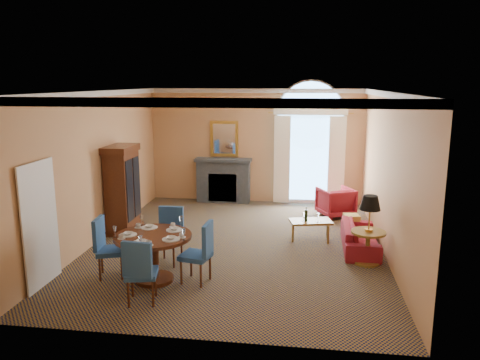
# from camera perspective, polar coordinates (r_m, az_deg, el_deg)

# --- Properties ---
(ground) EXTENTS (7.50, 7.50, 0.00)m
(ground) POSITION_cam_1_polar(r_m,az_deg,el_deg) (10.00, -0.40, -7.90)
(ground) COLOR #12183A
(ground) RESTS_ON ground
(room_envelope) EXTENTS (6.04, 7.52, 3.45)m
(room_envelope) POSITION_cam_1_polar(r_m,az_deg,el_deg) (10.11, -0.01, 6.92)
(room_envelope) COLOR tan
(room_envelope) RESTS_ON ground
(armoire) EXTENTS (0.57, 1.01, 1.99)m
(armoire) POSITION_cam_1_polar(r_m,az_deg,el_deg) (10.98, -14.14, -1.24)
(armoire) COLOR #3C1B0D
(armoire) RESTS_ON ground
(dining_table) EXTENTS (1.32, 1.32, 1.03)m
(dining_table) POSITION_cam_1_polar(r_m,az_deg,el_deg) (8.22, -10.52, -8.02)
(dining_table) COLOR #3C1B0D
(dining_table) RESTS_ON ground
(dining_chair_north) EXTENTS (0.53, 0.53, 1.06)m
(dining_chair_north) POSITION_cam_1_polar(r_m,az_deg,el_deg) (9.04, -8.55, -6.18)
(dining_chair_north) COLOR navy
(dining_chair_north) RESTS_ON ground
(dining_chair_south) EXTENTS (0.56, 0.56, 1.06)m
(dining_chair_south) POSITION_cam_1_polar(r_m,az_deg,el_deg) (7.41, -12.15, -10.45)
(dining_chair_south) COLOR navy
(dining_chair_south) RESTS_ON ground
(dining_chair_east) EXTENTS (0.57, 0.57, 1.06)m
(dining_chair_east) POSITION_cam_1_polar(r_m,az_deg,el_deg) (8.06, -4.73, -8.35)
(dining_chair_east) COLOR navy
(dining_chair_east) RESTS_ON ground
(dining_chair_west) EXTENTS (0.60, 0.60, 1.06)m
(dining_chair_west) POSITION_cam_1_polar(r_m,az_deg,el_deg) (8.62, -16.12, -7.44)
(dining_chair_west) COLOR navy
(dining_chair_west) RESTS_ON ground
(sofa) EXTENTS (0.72, 1.77, 0.51)m
(sofa) POSITION_cam_1_polar(r_m,az_deg,el_deg) (10.00, 14.42, -6.73)
(sofa) COLOR maroon
(sofa) RESTS_ON ground
(armchair) EXTENTS (1.06, 1.08, 0.75)m
(armchair) POSITION_cam_1_polar(r_m,az_deg,el_deg) (12.21, 11.57, -2.63)
(armchair) COLOR maroon
(armchair) RESTS_ON ground
(coffee_table) EXTENTS (0.97, 0.68, 0.78)m
(coffee_table) POSITION_cam_1_polar(r_m,az_deg,el_deg) (10.25, 8.58, -5.07)
(coffee_table) COLOR olive
(coffee_table) RESTS_ON ground
(side_table) EXTENTS (0.64, 0.64, 1.30)m
(side_table) POSITION_cam_1_polar(r_m,az_deg,el_deg) (9.08, 15.47, -4.90)
(side_table) COLOR olive
(side_table) RESTS_ON ground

